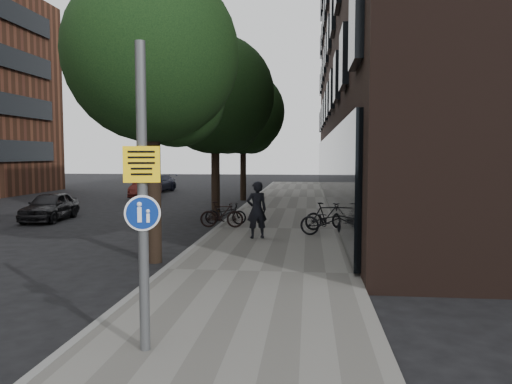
# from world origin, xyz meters

# --- Properties ---
(ground) EXTENTS (120.00, 120.00, 0.00)m
(ground) POSITION_xyz_m (0.00, 0.00, 0.00)
(ground) COLOR black
(ground) RESTS_ON ground
(sidewalk) EXTENTS (4.50, 60.00, 0.12)m
(sidewalk) POSITION_xyz_m (0.25, 10.00, 0.06)
(sidewalk) COLOR #66635E
(sidewalk) RESTS_ON ground
(curb_edge) EXTENTS (0.15, 60.00, 0.13)m
(curb_edge) POSITION_xyz_m (-2.00, 10.00, 0.07)
(curb_edge) COLOR slate
(curb_edge) RESTS_ON ground
(building_right_dark_brick) EXTENTS (12.00, 40.00, 18.00)m
(building_right_dark_brick) POSITION_xyz_m (8.50, 22.00, 9.00)
(building_right_dark_brick) COLOR black
(building_right_dark_brick) RESTS_ON ground
(street_tree_near) EXTENTS (4.40, 4.40, 7.50)m
(street_tree_near) POSITION_xyz_m (-2.53, 4.64, 5.11)
(street_tree_near) COLOR black
(street_tree_near) RESTS_ON ground
(street_tree_mid) EXTENTS (5.00, 5.00, 7.80)m
(street_tree_mid) POSITION_xyz_m (-2.53, 13.14, 5.11)
(street_tree_mid) COLOR black
(street_tree_mid) RESTS_ON ground
(street_tree_far) EXTENTS (5.00, 5.00, 7.80)m
(street_tree_far) POSITION_xyz_m (-2.53, 22.14, 5.11)
(street_tree_far) COLOR black
(street_tree_far) RESTS_ON ground
(signpost) EXTENTS (0.47, 0.14, 4.17)m
(signpost) POSITION_xyz_m (-0.87, -1.42, 2.23)
(signpost) COLOR #595B5E
(signpost) RESTS_ON sidewalk
(pedestrian) EXTENTS (0.78, 0.65, 1.82)m
(pedestrian) POSITION_xyz_m (-0.29, 7.80, 1.03)
(pedestrian) COLOR black
(pedestrian) RESTS_ON sidewalk
(parked_bike_facade_near) EXTENTS (1.99, 1.14, 0.99)m
(parked_bike_facade_near) POSITION_xyz_m (1.99, 8.41, 0.61)
(parked_bike_facade_near) COLOR black
(parked_bike_facade_near) RESTS_ON sidewalk
(parked_bike_facade_far) EXTENTS (1.69, 0.97, 0.98)m
(parked_bike_facade_far) POSITION_xyz_m (2.00, 9.80, 0.61)
(parked_bike_facade_far) COLOR black
(parked_bike_facade_far) RESTS_ON sidewalk
(parked_bike_curb_near) EXTENTS (1.58, 0.56, 0.83)m
(parked_bike_curb_near) POSITION_xyz_m (-1.80, 10.78, 0.54)
(parked_bike_curb_near) COLOR black
(parked_bike_curb_near) RESTS_ON sidewalk
(parked_bike_curb_far) EXTENTS (1.61, 0.53, 0.96)m
(parked_bike_curb_far) POSITION_xyz_m (-1.80, 9.93, 0.60)
(parked_bike_curb_far) COLOR black
(parked_bike_curb_far) RESTS_ON sidewalk
(parked_car_near) EXTENTS (1.67, 3.62, 1.20)m
(parked_car_near) POSITION_xyz_m (-9.51, 12.00, 0.60)
(parked_car_near) COLOR black
(parked_car_near) RESTS_ON ground
(parked_car_mid) EXTENTS (1.66, 3.91, 1.25)m
(parked_car_mid) POSITION_xyz_m (-8.99, 22.84, 0.63)
(parked_car_mid) COLOR #551C18
(parked_car_mid) RESTS_ON ground
(parked_car_far) EXTENTS (2.37, 4.65, 1.29)m
(parked_car_far) POSITION_xyz_m (-9.84, 27.79, 0.65)
(parked_car_far) COLOR black
(parked_car_far) RESTS_ON ground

